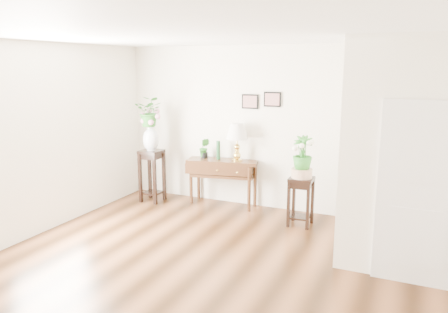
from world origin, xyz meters
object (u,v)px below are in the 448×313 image
Objects in this scene: table_lamp at (237,141)px; plant_stand_a at (152,176)px; console_table at (223,182)px; plant_stand_b at (301,201)px.

table_lamp is 1.73m from plant_stand_a.
plant_stand_b is at bearing -27.25° from console_table.
plant_stand_a is at bearing -168.08° from table_lamp.
plant_stand_b is at bearing -2.29° from plant_stand_a.
table_lamp is at bearing -11.27° from console_table.
plant_stand_b is (1.53, -0.44, -0.03)m from console_table.
table_lamp reaches higher than plant_stand_a.
table_lamp is 0.87× the size of plant_stand_b.
plant_stand_a is (-1.55, -0.33, -0.70)m from table_lamp.
console_table is 1.59m from plant_stand_b.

